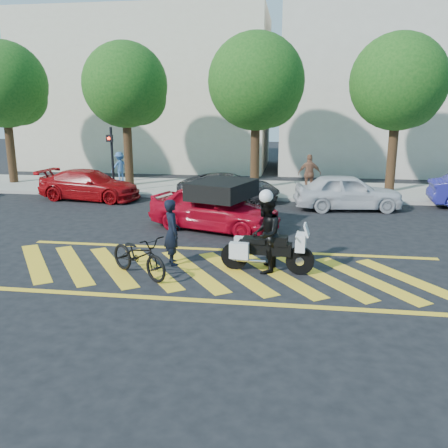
# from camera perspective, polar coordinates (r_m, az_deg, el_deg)

# --- Properties ---
(ground) EXTENTS (90.00, 90.00, 0.00)m
(ground) POSITION_cam_1_polar(r_m,az_deg,el_deg) (12.32, -1.00, -5.73)
(ground) COLOR black
(ground) RESTS_ON ground
(sidewalk) EXTENTS (60.00, 5.00, 0.15)m
(sidewalk) POSITION_cam_1_polar(r_m,az_deg,el_deg) (23.86, 3.67, 4.18)
(sidewalk) COLOR #9E998E
(sidewalk) RESTS_ON ground
(crosswalk) EXTENTS (12.33, 4.00, 0.01)m
(crosswalk) POSITION_cam_1_polar(r_m,az_deg,el_deg) (12.32, -1.17, -5.71)
(crosswalk) COLOR yellow
(crosswalk) RESTS_ON ground
(building_left) EXTENTS (16.00, 8.00, 10.00)m
(building_left) POSITION_cam_1_polar(r_m,az_deg,el_deg) (33.91, -8.95, 15.34)
(building_left) COLOR beige
(building_left) RESTS_ON ground
(building_right) EXTENTS (16.00, 8.00, 11.00)m
(building_right) POSITION_cam_1_polar(r_m,az_deg,el_deg) (33.23, 21.49, 15.46)
(building_right) COLOR beige
(building_right) RESTS_ON ground
(tree_far_left) EXTENTS (4.40, 4.40, 7.41)m
(tree_far_left) POSITION_cam_1_polar(r_m,az_deg,el_deg) (27.76, -24.65, 14.67)
(tree_far_left) COLOR black
(tree_far_left) RESTS_ON ground
(tree_left) EXTENTS (4.20, 4.20, 7.26)m
(tree_left) POSITION_cam_1_polar(r_m,az_deg,el_deg) (24.92, -11.47, 15.72)
(tree_left) COLOR black
(tree_left) RESTS_ON ground
(tree_center) EXTENTS (4.60, 4.60, 7.56)m
(tree_center) POSITION_cam_1_polar(r_m,az_deg,el_deg) (23.58, 4.21, 16.31)
(tree_center) COLOR black
(tree_center) RESTS_ON ground
(tree_right) EXTENTS (4.40, 4.40, 7.41)m
(tree_right) POSITION_cam_1_polar(r_m,az_deg,el_deg) (23.98, 20.48, 15.34)
(tree_right) COLOR black
(tree_right) RESTS_ON ground
(signal_pole) EXTENTS (0.28, 0.43, 3.20)m
(signal_pole) POSITION_cam_1_polar(r_m,az_deg,el_deg) (22.88, -13.36, 8.07)
(signal_pole) COLOR black
(signal_pole) RESTS_ON ground
(officer_bike) EXTENTS (0.67, 0.77, 1.78)m
(officer_bike) POSITION_cam_1_polar(r_m,az_deg,el_deg) (12.72, -6.26, -0.97)
(officer_bike) COLOR black
(officer_bike) RESTS_ON ground
(bicycle) EXTENTS (2.10, 1.74, 1.08)m
(bicycle) POSITION_cam_1_polar(r_m,az_deg,el_deg) (12.05, -10.22, -3.72)
(bicycle) COLOR black
(bicycle) RESTS_ON ground
(police_motorcycle) EXTENTS (2.41, 0.80, 1.06)m
(police_motorcycle) POSITION_cam_1_polar(r_m,az_deg,el_deg) (12.20, 5.03, -3.12)
(police_motorcycle) COLOR black
(police_motorcycle) RESTS_ON ground
(officer_moto) EXTENTS (0.84, 1.03, 1.98)m
(officer_moto) POSITION_cam_1_polar(r_m,az_deg,el_deg) (12.08, 4.99, -1.26)
(officer_moto) COLOR black
(officer_moto) RESTS_ON ground
(red_convertible) EXTENTS (4.90, 3.24, 1.55)m
(red_convertible) POSITION_cam_1_polar(r_m,az_deg,el_deg) (16.19, -1.22, 1.97)
(red_convertible) COLOR #AA071B
(red_convertible) RESTS_ON ground
(parked_left) EXTENTS (4.84, 2.44, 1.35)m
(parked_left) POSITION_cam_1_polar(r_m,az_deg,el_deg) (22.34, -15.87, 4.55)
(parked_left) COLOR #96090D
(parked_left) RESTS_ON ground
(parked_mid_left) EXTENTS (4.59, 2.29, 1.25)m
(parked_mid_left) POSITION_cam_1_polar(r_m,az_deg,el_deg) (21.12, 0.62, 4.42)
(parked_mid_left) COLOR black
(parked_mid_left) RESTS_ON ground
(parked_mid_right) EXTENTS (4.51, 2.28, 1.47)m
(parked_mid_right) POSITION_cam_1_polar(r_m,az_deg,el_deg) (20.06, 14.67, 3.77)
(parked_mid_right) COLOR silver
(parked_mid_right) RESTS_ON ground
(pedestrian_left) EXTENTS (1.14, 1.14, 1.59)m
(pedestrian_left) POSITION_cam_1_polar(r_m,az_deg,el_deg) (26.39, -12.41, 6.75)
(pedestrian_left) COLOR #38609A
(pedestrian_left) RESTS_ON sidewalk
(pedestrian_right) EXTENTS (1.09, 0.50, 1.82)m
(pedestrian_right) POSITION_cam_1_polar(r_m,az_deg,el_deg) (22.55, 10.24, 5.94)
(pedestrian_right) COLOR brown
(pedestrian_right) RESTS_ON sidewalk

